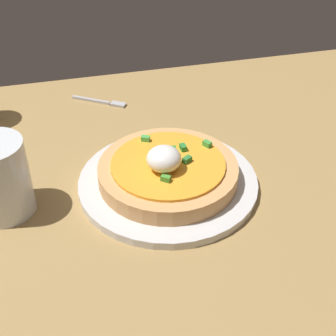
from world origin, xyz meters
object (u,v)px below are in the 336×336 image
at_px(pizza, 168,170).
at_px(fork, 104,102).
at_px(plate, 168,182).
at_px(cup_near, 0,182).

distance_m(pizza, fork, 0.28).
distance_m(plate, cup_near, 0.23).
xyz_separation_m(plate, pizza, (-0.00, -0.00, 0.02)).
height_order(plate, cup_near, cup_near).
xyz_separation_m(cup_near, fork, (0.17, 0.26, -0.05)).
distance_m(plate, pizza, 0.02).
relative_size(pizza, cup_near, 1.86).
bearing_deg(pizza, plate, 54.48).
distance_m(cup_near, fork, 0.32).
xyz_separation_m(plate, fork, (-0.05, 0.27, -0.00)).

